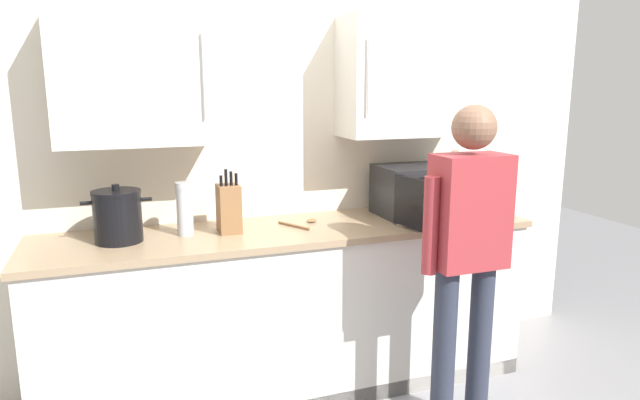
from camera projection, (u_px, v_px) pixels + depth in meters
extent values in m
cube|color=beige|center=(272.00, 149.00, 3.24)|extent=(4.22, 0.10, 2.63)
cube|color=beige|center=(133.00, 76.00, 2.72)|extent=(0.75, 0.32, 0.67)
cylinder|color=#B7BABF|center=(204.00, 76.00, 2.66)|extent=(0.01, 0.01, 0.40)
cube|color=beige|center=(406.00, 77.00, 3.21)|extent=(0.75, 0.32, 0.67)
cylinder|color=#B7BABF|center=(368.00, 76.00, 2.94)|extent=(0.01, 0.01, 0.40)
cube|color=beige|center=(291.00, 312.00, 3.08)|extent=(2.60, 0.60, 0.90)
cube|color=#937A5B|center=(291.00, 231.00, 2.99)|extent=(2.64, 0.64, 0.03)
cube|color=black|center=(421.00, 190.00, 3.27)|extent=(0.51, 0.34, 0.29)
cube|color=beige|center=(411.00, 191.00, 3.23)|extent=(0.33, 0.29, 0.23)
cube|color=black|center=(465.00, 193.00, 3.16)|extent=(0.14, 0.01, 0.27)
cube|color=black|center=(417.00, 205.00, 2.87)|extent=(0.08, 0.36, 0.27)
cube|color=brown|center=(229.00, 209.00, 2.88)|extent=(0.11, 0.15, 0.25)
cylinder|color=black|center=(221.00, 181.00, 2.81)|extent=(0.02, 0.02, 0.06)
cylinder|color=black|center=(226.00, 178.00, 2.82)|extent=(0.02, 0.02, 0.09)
cylinder|color=black|center=(231.00, 178.00, 2.83)|extent=(0.02, 0.02, 0.07)
cylinder|color=black|center=(236.00, 179.00, 2.84)|extent=(0.02, 0.02, 0.06)
cylinder|color=black|center=(118.00, 218.00, 2.70)|extent=(0.23, 0.23, 0.24)
cylinder|color=black|center=(116.00, 192.00, 2.67)|extent=(0.23, 0.23, 0.02)
cylinder|color=black|center=(115.00, 187.00, 2.66)|extent=(0.04, 0.04, 0.03)
cylinder|color=black|center=(86.00, 203.00, 2.63)|extent=(0.05, 0.02, 0.02)
cylinder|color=black|center=(147.00, 199.00, 2.72)|extent=(0.05, 0.02, 0.02)
cylinder|color=#B7BABF|center=(185.00, 212.00, 2.82)|extent=(0.08, 0.08, 0.24)
cylinder|color=#B7BABF|center=(183.00, 185.00, 2.79)|extent=(0.09, 0.09, 0.03)
cylinder|color=brown|center=(294.00, 225.00, 2.99)|extent=(0.12, 0.20, 0.01)
ellipsoid|color=brown|center=(312.00, 221.00, 3.10)|extent=(0.08, 0.07, 0.02)
cylinder|color=#282D3D|center=(444.00, 354.00, 2.65)|extent=(0.11, 0.11, 0.85)
cylinder|color=#282D3D|center=(479.00, 348.00, 2.71)|extent=(0.11, 0.11, 0.85)
cube|color=maroon|center=(470.00, 211.00, 2.54)|extent=(0.34, 0.20, 0.52)
sphere|color=brown|center=(474.00, 127.00, 2.46)|extent=(0.20, 0.20, 0.20)
cylinder|color=brown|center=(476.00, 178.00, 2.76)|extent=(0.08, 0.43, 0.24)
cylinder|color=maroon|center=(431.00, 226.00, 2.49)|extent=(0.07, 0.07, 0.44)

